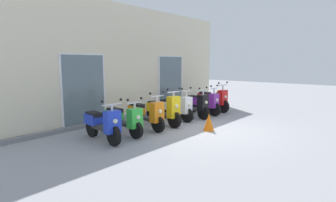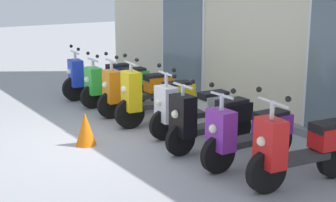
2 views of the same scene
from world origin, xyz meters
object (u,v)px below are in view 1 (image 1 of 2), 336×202
scooter_blue (102,124)px  scooter_yellow (164,110)px  scooter_red (213,100)px  scooter_orange (146,114)px  scooter_green (124,119)px  scooter_black (192,105)px  scooter_white (176,107)px  scooter_purple (203,103)px  traffic_cone (209,122)px  curb_bollard (217,99)px

scooter_blue → scooter_yellow: bearing=-1.6°
scooter_blue → scooter_red: size_ratio=1.00×
scooter_orange → scooter_green: bearing=178.4°
scooter_yellow → scooter_black: (1.55, -0.02, -0.01)m
scooter_blue → scooter_red: scooter_red is taller
scooter_white → scooter_purple: scooter_white is taller
scooter_blue → scooter_black: scooter_black is taller
scooter_green → traffic_cone: bearing=-38.5°
scooter_green → scooter_red: size_ratio=0.94×
scooter_yellow → scooter_red: 3.25m
scooter_orange → traffic_cone: size_ratio=3.08×
scooter_blue → curb_bollard: (6.64, 0.40, -0.11)m
scooter_red → scooter_blue: bearing=-179.7°
scooter_black → traffic_cone: scooter_black is taller
scooter_blue → scooter_red: bearing=0.3°
scooter_orange → scooter_yellow: scooter_yellow is taller
scooter_blue → scooter_white: size_ratio=1.03×
scooter_orange → scooter_white: scooter_white is taller
scooter_orange → scooter_black: (2.31, -0.07, -0.00)m
scooter_yellow → curb_bollard: (4.27, 0.47, -0.14)m
scooter_yellow → scooter_green: bearing=177.1°
scooter_purple → traffic_cone: (-2.03, -1.51, -0.20)m
curb_bollard → scooter_green: bearing=-176.3°
scooter_green → scooter_black: scooter_black is taller
scooter_blue → scooter_orange: size_ratio=1.02×
scooter_yellow → scooter_red: size_ratio=0.97×
scooter_green → scooter_purple: (4.01, -0.07, 0.01)m
scooter_green → scooter_purple: 4.01m
scooter_purple → scooter_white: bearing=174.0°
scooter_green → curb_bollard: scooter_green is taller
scooter_green → scooter_black: size_ratio=0.97×
scooter_white → traffic_cone: 1.75m
scooter_yellow → scooter_blue: bearing=178.4°
scooter_white → curb_bollard: scooter_white is taller
scooter_red → curb_bollard: scooter_red is taller
scooter_red → traffic_cone: bearing=-151.5°
scooter_yellow → scooter_purple: size_ratio=1.00×
scooter_blue → curb_bollard: bearing=3.5°
scooter_white → curb_bollard: size_ratio=2.26×
scooter_blue → traffic_cone: bearing=-29.8°
scooter_green → scooter_white: size_ratio=0.97×
scooter_white → traffic_cone: (-0.50, -1.67, -0.21)m
scooter_white → scooter_blue: bearing=-178.0°
scooter_yellow → traffic_cone: size_ratio=3.04×
scooter_black → curb_bollard: scooter_black is taller
scooter_yellow → traffic_cone: 1.55m
scooter_orange → scooter_black: scooter_orange is taller
scooter_red → scooter_white: bearing=178.0°
scooter_orange → scooter_yellow: (0.76, -0.06, 0.01)m
scooter_yellow → scooter_black: bearing=-0.6°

